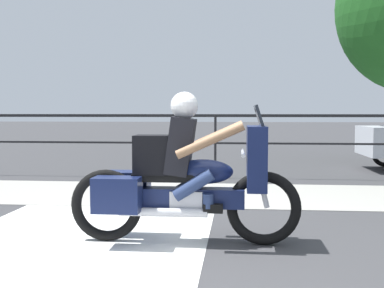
{
  "coord_description": "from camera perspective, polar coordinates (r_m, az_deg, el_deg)",
  "views": [
    {
      "loc": [
        0.45,
        -4.6,
        1.39
      ],
      "look_at": [
        -0.15,
        1.83,
        0.96
      ],
      "focal_mm": 45.0,
      "sensor_mm": 36.0,
      "label": 1
    }
  ],
  "objects": [
    {
      "name": "motorcycle",
      "position": [
        5.07,
        -1.1,
        -3.93
      ],
      "size": [
        2.45,
        0.76,
        1.6
      ],
      "rotation": [
        0.0,
        0.0,
        -0.08
      ],
      "color": "black",
      "rests_on": "ground"
    },
    {
      "name": "sidewalk_band",
      "position": [
        8.13,
        2.12,
        -5.97
      ],
      "size": [
        44.0,
        2.4,
        0.01
      ],
      "primitive_type": "cube",
      "color": "#99968E",
      "rests_on": "ground"
    },
    {
      "name": "ground_plane",
      "position": [
        4.83,
        -0.25,
        -12.91
      ],
      "size": [
        120.0,
        120.0,
        0.0
      ],
      "primitive_type": "plane",
      "color": "#38383A"
    },
    {
      "name": "fence_railing",
      "position": [
        10.01,
        2.79,
        1.89
      ],
      "size": [
        36.0,
        0.05,
        1.34
      ],
      "color": "black",
      "rests_on": "ground"
    },
    {
      "name": "crosswalk_band",
      "position": [
        4.92,
        -15.54,
        -12.69
      ],
      "size": [
        2.8,
        6.0,
        0.01
      ],
      "primitive_type": "cube",
      "color": "silver",
      "rests_on": "ground"
    }
  ]
}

